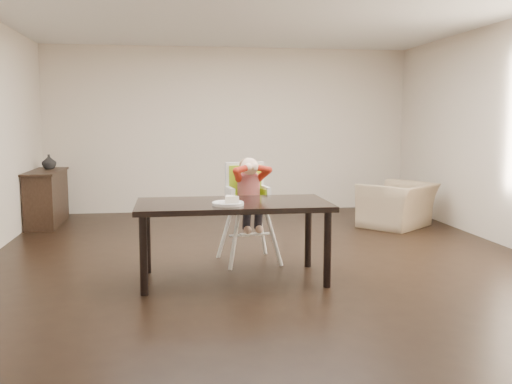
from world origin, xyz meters
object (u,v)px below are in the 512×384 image
dining_table (233,210)px  high_chair (248,188)px  sideboard (47,197)px  armchair (398,198)px

dining_table → high_chair: (0.24, 0.70, 0.12)m
high_chair → sideboard: (-2.61, 2.59, -0.39)m
armchair → sideboard: bearing=-50.2°
armchair → sideboard: (-4.98, 0.93, -0.02)m
dining_table → armchair: 3.52m
high_chair → armchair: high_chair is taller
dining_table → sideboard: bearing=125.8°
high_chair → sideboard: size_ratio=0.89×
sideboard → armchair: bearing=-10.6°
sideboard → high_chair: bearing=-44.8°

